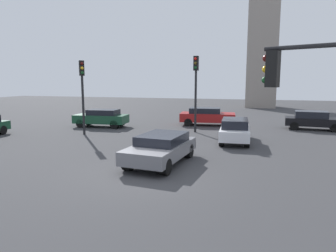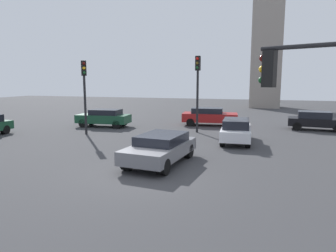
% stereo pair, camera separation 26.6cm
% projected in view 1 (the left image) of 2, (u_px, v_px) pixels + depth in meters
% --- Properties ---
extents(ground_plane, '(101.24, 101.24, 0.00)m').
position_uv_depth(ground_plane, '(144.00, 174.00, 12.06)').
color(ground_plane, '#38383A').
extents(traffic_light_0, '(3.12, 1.35, 4.89)m').
position_uv_depth(traffic_light_0, '(329.00, 91.00, 7.57)').
color(traffic_light_0, black).
rests_on(traffic_light_0, ground_plane).
extents(traffic_light_1, '(0.45, 0.48, 5.00)m').
position_uv_depth(traffic_light_1, '(82.00, 83.00, 20.32)').
color(traffic_light_1, black).
rests_on(traffic_light_1, ground_plane).
extents(traffic_light_2, '(0.34, 0.47, 5.37)m').
position_uv_depth(traffic_light_2, '(196.00, 80.00, 21.20)').
color(traffic_light_2, black).
rests_on(traffic_light_2, ground_plane).
extents(car_0, '(2.41, 4.49, 1.31)m').
position_uv_depth(car_0, '(161.00, 148.00, 13.51)').
color(car_0, slate).
rests_on(car_0, ground_plane).
extents(car_2, '(4.29, 2.01, 1.41)m').
position_uv_depth(car_2, '(102.00, 118.00, 24.15)').
color(car_2, '#19472D').
rests_on(car_2, ground_plane).
extents(car_3, '(1.88, 4.25, 1.42)m').
position_uv_depth(car_3, '(235.00, 130.00, 18.18)').
color(car_3, silver).
rests_on(car_3, ground_plane).
extents(car_4, '(4.61, 2.37, 1.45)m').
position_uv_depth(car_4, '(207.00, 116.00, 25.08)').
color(car_4, maroon).
rests_on(car_4, ground_plane).
extents(car_5, '(4.13, 2.04, 1.40)m').
position_uv_depth(car_5, '(313.00, 120.00, 22.82)').
color(car_5, black).
rests_on(car_5, ground_plane).
extents(skyline_tower, '(3.95, 3.95, 26.01)m').
position_uv_depth(skyline_tower, '(264.00, 10.00, 40.51)').
color(skyline_tower, gray).
rests_on(skyline_tower, ground_plane).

